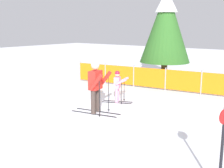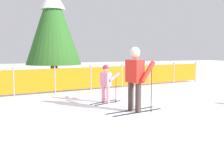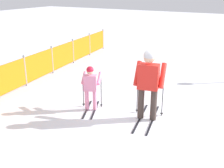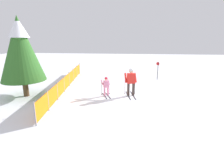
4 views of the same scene
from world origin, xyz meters
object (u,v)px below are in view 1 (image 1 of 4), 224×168
at_px(skier_child, 118,84).
at_px(skier_adult, 96,82).
at_px(trail_marker, 223,142).
at_px(conifer_far, 166,24).
at_px(safety_fence, 183,81).

bearing_deg(skier_child, skier_adult, -104.58).
bearing_deg(skier_child, trail_marker, -60.61).
height_order(skier_adult, conifer_far, conifer_far).
relative_size(skier_child, safety_fence, 0.11).
distance_m(skier_adult, trail_marker, 5.20).
xyz_separation_m(skier_adult, skier_child, (-0.23, 1.52, -0.34)).
distance_m(skier_adult, safety_fence, 4.70).
bearing_deg(trail_marker, skier_child, 142.45).
xyz_separation_m(skier_adult, trail_marker, (4.69, -2.26, -0.10)).
xyz_separation_m(conifer_far, trail_marker, (5.52, -8.74, -2.00)).
bearing_deg(conifer_far, safety_fence, -45.68).
bearing_deg(skier_adult, trail_marker, -37.36).
height_order(skier_child, trail_marker, trail_marker).
relative_size(skier_adult, safety_fence, 0.16).
bearing_deg(safety_fence, skier_adult, -103.13).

